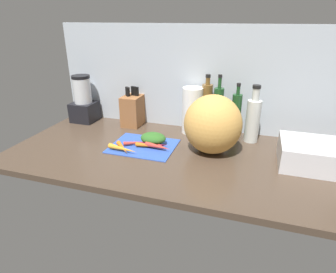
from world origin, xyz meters
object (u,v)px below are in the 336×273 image
at_px(carrot_0, 123,149).
at_px(carrot_2, 137,143).
at_px(carrot_4, 160,146).
at_px(bottle_1, 218,112).
at_px(dish_rack, 313,155).
at_px(carrot_1, 152,145).
at_px(cutting_board, 143,146).
at_px(carrot_5, 151,146).
at_px(knife_block, 133,110).
at_px(winter_squash, 213,124).
at_px(carrot_6, 158,147).
at_px(paper_towel_roll, 192,111).
at_px(carrot_3, 123,148).
at_px(bottle_2, 236,116).
at_px(bottle_0, 206,108).
at_px(blender_appliance, 84,102).
at_px(bottle_3, 253,119).

distance_m(carrot_0, carrot_2, 0.10).
distance_m(carrot_4, bottle_1, 0.38).
bearing_deg(dish_rack, carrot_1, -176.85).
distance_m(cutting_board, carrot_5, 0.06).
xyz_separation_m(carrot_2, knife_block, (-0.15, 0.29, 0.08)).
relative_size(cutting_board, carrot_4, 2.98).
xyz_separation_m(cutting_board, bottle_1, (0.35, 0.25, 0.14)).
bearing_deg(knife_block, carrot_4, -46.68).
relative_size(carrot_4, winter_squash, 0.38).
relative_size(cutting_board, carrot_6, 2.37).
bearing_deg(dish_rack, paper_towel_roll, 159.27).
relative_size(cutting_board, carrot_3, 2.44).
xyz_separation_m(carrot_0, carrot_6, (0.16, 0.08, 0.00)).
bearing_deg(paper_towel_roll, carrot_6, -109.47).
height_order(carrot_5, paper_towel_roll, paper_towel_roll).
height_order(carrot_0, carrot_2, carrot_0).
bearing_deg(bottle_2, winter_squash, -114.98).
distance_m(carrot_0, carrot_6, 0.18).
relative_size(bottle_0, bottle_1, 0.97).
relative_size(carrot_6, dish_rack, 0.48).
bearing_deg(cutting_board, carrot_3, -131.98).
bearing_deg(winter_squash, knife_block, 155.41).
distance_m(carrot_4, winter_squash, 0.29).
distance_m(cutting_board, carrot_3, 0.12).
relative_size(blender_appliance, bottle_2, 0.95).
bearing_deg(carrot_6, paper_towel_roll, 70.53).
xyz_separation_m(blender_appliance, bottle_0, (0.79, 0.04, 0.02)).
bearing_deg(winter_squash, bottle_2, 65.02).
xyz_separation_m(carrot_0, blender_appliance, (-0.45, 0.36, 0.11)).
bearing_deg(knife_block, bottle_0, 1.25).
xyz_separation_m(cutting_board, carrot_0, (-0.07, -0.10, 0.02)).
distance_m(blender_appliance, bottle_1, 0.86).
bearing_deg(blender_appliance, carrot_6, -25.06).
relative_size(bottle_2, dish_rack, 1.07).
distance_m(carrot_4, bottle_0, 0.38).
height_order(carrot_0, carrot_4, carrot_0).
distance_m(winter_squash, blender_appliance, 0.89).
xyz_separation_m(winter_squash, bottle_3, (0.18, 0.20, -0.02)).
bearing_deg(carrot_5, carrot_4, 22.63).
relative_size(carrot_5, knife_block, 0.70).
bearing_deg(paper_towel_roll, dish_rack, -20.73).
distance_m(cutting_board, winter_squash, 0.38).
height_order(bottle_1, bottle_2, bottle_1).
relative_size(knife_block, bottle_2, 0.77).
height_order(carrot_1, dish_rack, dish_rack).
relative_size(carrot_6, bottle_3, 0.45).
height_order(cutting_board, blender_appliance, blender_appliance).
distance_m(bottle_1, dish_rack, 0.53).
height_order(knife_block, bottle_3, bottle_3).
xyz_separation_m(carrot_2, bottle_2, (0.48, 0.25, 0.11)).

